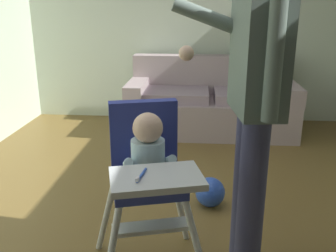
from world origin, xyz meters
TOP-DOWN VIEW (x-y plane):
  - ground at (0.00, 0.00)m, footprint 5.64×6.72m
  - wall_far at (0.00, 2.59)m, footprint 4.84×0.06m
  - couch at (0.31, 2.07)m, footprint 1.92×0.86m
  - high_chair at (-0.10, -0.51)m, footprint 0.74×0.83m
  - adult_standing at (0.42, -0.45)m, footprint 0.55×0.50m
  - toy_ball at (0.26, 0.26)m, footprint 0.22×0.22m

SIDE VIEW (x-z plane):
  - ground at x=0.00m, z-range -0.10..0.00m
  - toy_ball at x=0.26m, z-range 0.00..0.22m
  - couch at x=0.31m, z-range -0.10..0.76m
  - high_chair at x=-0.10m, z-range 0.18..1.15m
  - adult_standing at x=0.42m, z-range 0.11..1.80m
  - wall_far at x=0.00m, z-range 0.00..2.66m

